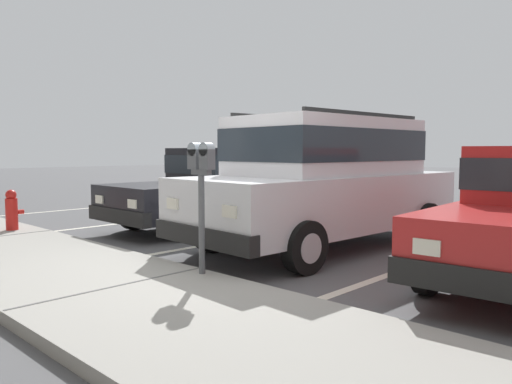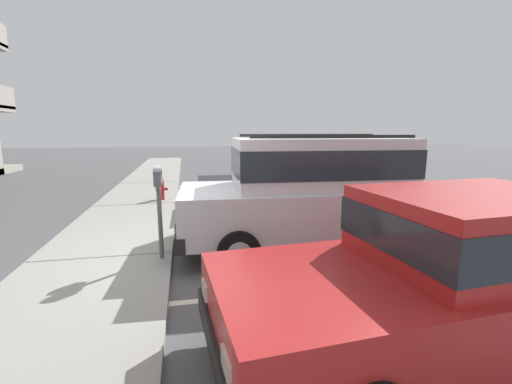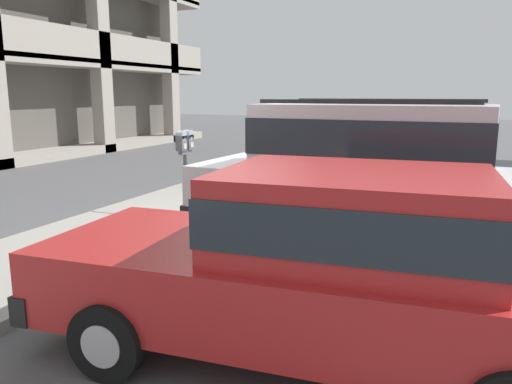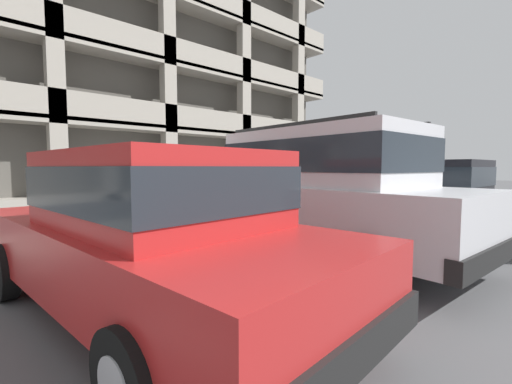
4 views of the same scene
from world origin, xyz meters
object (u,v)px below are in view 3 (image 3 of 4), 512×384
dark_hatchback (417,166)px  fire_hydrant (278,164)px  red_sedan (328,261)px  parking_meter_near (185,155)px  silver_suv (370,171)px

dark_hatchback → fire_hydrant: dark_hatchback is taller
red_sedan → parking_meter_near: parking_meter_near is taller
dark_hatchback → red_sedan: bearing=179.4°
silver_suv → dark_hatchback: bearing=-4.5°
fire_hydrant → dark_hatchback: bearing=-117.3°
silver_suv → parking_meter_near: (-0.26, 2.67, 0.12)m
parking_meter_near → fire_hydrant: bearing=3.6°
dark_hatchback → parking_meter_near: 4.31m
silver_suv → fire_hydrant: (4.49, 2.97, -0.62)m
fire_hydrant → silver_suv: bearing=-146.5°
red_sedan → parking_meter_near: size_ratio=3.14×
red_sedan → parking_meter_near: 4.00m
silver_suv → fire_hydrant: bearing=36.6°
red_sedan → dark_hatchback: same height
silver_suv → parking_meter_near: bearing=98.8°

